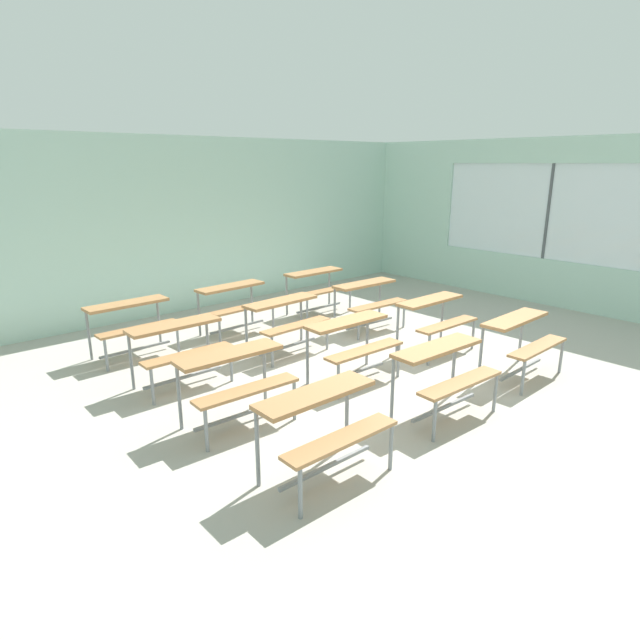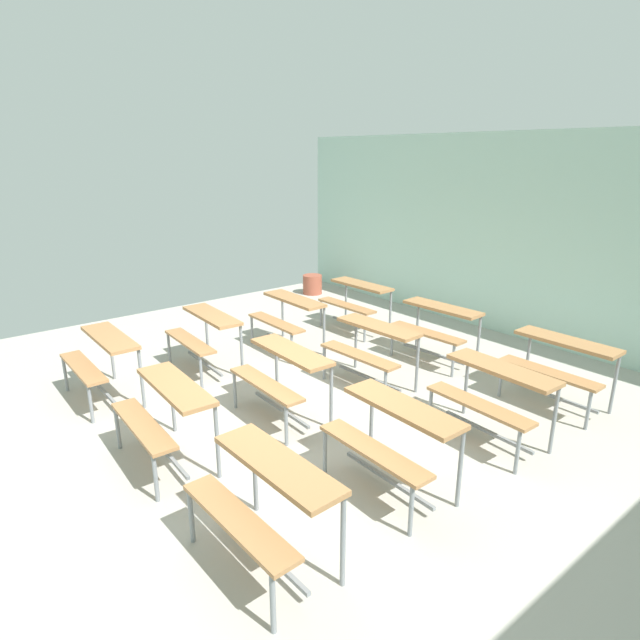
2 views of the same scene
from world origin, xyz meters
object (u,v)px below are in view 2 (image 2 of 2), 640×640
(desk_bench_r0c1, at_px, (165,405))
(trash_bin, at_px, (312,284))
(desk_bench_r0c2, at_px, (264,491))
(desk_bench_r3c2, at_px, (560,357))
(desk_bench_r2c1, at_px, (371,341))
(desk_bench_r2c2, at_px, (494,387))
(desk_bench_r1c1, at_px, (282,368))
(desk_bench_r3c0, at_px, (356,296))
(desk_bench_r2c0, at_px, (288,311))
(desk_bench_r1c2, at_px, (393,428))
(desk_bench_r1c0, at_px, (204,329))
(desk_bench_r3c1, at_px, (437,321))
(desk_bench_r0c0, at_px, (101,353))

(desk_bench_r0c1, relative_size, trash_bin, 2.96)
(desk_bench_r0c2, xyz_separation_m, desk_bench_r3c2, (0.03, 3.83, 0.00))
(desk_bench_r2c1, relative_size, desk_bench_r2c2, 1.00)
(desk_bench_r0c2, distance_m, desk_bench_r1c1, 2.08)
(desk_bench_r2c2, height_order, desk_bench_r3c0, same)
(desk_bench_r2c0, height_order, desk_bench_r3c0, same)
(desk_bench_r1c2, xyz_separation_m, trash_bin, (-5.46, 3.47, -0.38))
(desk_bench_r2c0, distance_m, desk_bench_r3c2, 3.54)
(desk_bench_r0c2, xyz_separation_m, desk_bench_r2c1, (-1.64, 2.59, 0.00))
(desk_bench_r1c0, bearing_deg, desk_bench_r0c2, -18.58)
(desk_bench_r0c2, bearing_deg, trash_bin, 137.81)
(trash_bin, bearing_deg, desk_bench_r2c2, -21.22)
(desk_bench_r2c1, distance_m, desk_bench_r3c1, 1.24)
(desk_bench_r0c2, bearing_deg, desk_bench_r2c1, 120.86)
(desk_bench_r1c0, relative_size, desk_bench_r3c1, 1.00)
(desk_bench_r0c1, distance_m, desk_bench_r3c2, 4.17)
(desk_bench_r1c2, bearing_deg, trash_bin, 148.35)
(desk_bench_r0c2, xyz_separation_m, desk_bench_r3c0, (-3.29, 3.87, 0.00))
(desk_bench_r0c1, relative_size, desk_bench_r0c2, 1.01)
(desk_bench_r2c0, height_order, desk_bench_r2c1, same)
(desk_bench_r3c2, xyz_separation_m, trash_bin, (-5.53, 0.91, -0.38))
(desk_bench_r0c2, height_order, trash_bin, desk_bench_r0c2)
(desk_bench_r2c1, height_order, desk_bench_r3c1, same)
(desk_bench_r2c1, distance_m, desk_bench_r2c2, 1.66)
(desk_bench_r0c2, height_order, desk_bench_r2c1, same)
(desk_bench_r2c1, bearing_deg, desk_bench_r3c2, 34.06)
(desk_bench_r2c1, bearing_deg, desk_bench_r0c1, -91.59)
(desk_bench_r2c0, distance_m, trash_bin, 3.16)
(desk_bench_r0c0, height_order, desk_bench_r1c0, same)
(desk_bench_r3c0, bearing_deg, desk_bench_r1c0, -91.62)
(desk_bench_r1c2, bearing_deg, desk_bench_r1c0, -179.17)
(desk_bench_r1c2, bearing_deg, desk_bench_r2c2, 88.19)
(desk_bench_r1c0, xyz_separation_m, trash_bin, (-2.20, 3.48, -0.38))
(desk_bench_r2c2, relative_size, trash_bin, 2.96)
(desk_bench_r2c2, bearing_deg, desk_bench_r3c1, 146.02)
(trash_bin, bearing_deg, desk_bench_r0c1, -50.47)
(desk_bench_r0c0, xyz_separation_m, desk_bench_r3c1, (1.60, 3.86, 0.00))
(desk_bench_r1c0, distance_m, desk_bench_r3c1, 3.04)
(desk_bench_r1c0, relative_size, desk_bench_r2c1, 1.00)
(desk_bench_r3c1, bearing_deg, desk_bench_r2c2, -38.85)
(desk_bench_r1c1, distance_m, desk_bench_r3c2, 3.03)
(trash_bin, bearing_deg, desk_bench_r2c0, -44.48)
(desk_bench_r1c2, relative_size, desk_bench_r2c0, 1.00)
(desk_bench_r3c0, height_order, desk_bench_r3c2, same)
(desk_bench_r0c1, bearing_deg, trash_bin, 131.82)
(desk_bench_r0c2, distance_m, desk_bench_r2c0, 4.13)
(desk_bench_r1c2, bearing_deg, desk_bench_r2c1, 141.17)
(desk_bench_r3c2, bearing_deg, desk_bench_r0c0, -130.62)
(desk_bench_r3c2, bearing_deg, desk_bench_r0c2, -90.52)
(desk_bench_r2c0, height_order, desk_bench_r3c1, same)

